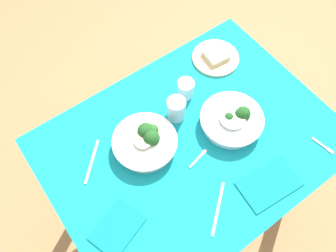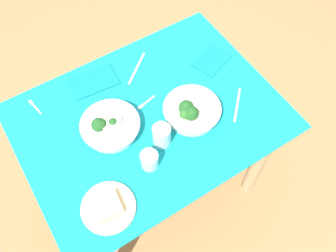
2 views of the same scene
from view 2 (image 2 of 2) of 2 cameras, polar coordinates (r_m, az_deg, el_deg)
name	(u,v)px [view 2 (image 2 of 2)]	position (r m, az deg, el deg)	size (l,w,h in m)	color
ground_plane	(155,182)	(2.26, -2.07, -8.91)	(6.00, 6.00, 0.00)	#9E7547
dining_table	(151,133)	(1.70, -2.72, -1.09)	(1.13, 0.84, 0.77)	teal
broccoli_bowl_far	(191,111)	(1.55, 3.68, 2.37)	(0.25, 0.25, 0.10)	silver
broccoli_bowl_near	(110,126)	(1.53, -9.23, -0.06)	(0.25, 0.25, 0.09)	white
bread_side_plate	(108,207)	(1.41, -9.42, -12.54)	(0.21, 0.21, 0.04)	#D6B27A
water_glass_center	(162,135)	(1.47, -1.02, -1.51)	(0.08, 0.08, 0.10)	silver
water_glass_side	(149,160)	(1.43, -2.95, -5.39)	(0.07, 0.07, 0.08)	silver
fork_by_far_bowl	(145,103)	(1.62, -3.58, 3.64)	(0.10, 0.03, 0.00)	#B7B7BC
fork_by_near_bowl	(35,107)	(1.71, -20.32, 2.90)	(0.03, 0.10, 0.00)	#B7B7BC
table_knife_left	(137,68)	(1.74, -4.95, 9.10)	(0.20, 0.01, 0.00)	#B7B7BC
table_knife_right	(237,105)	(1.64, 10.89, 3.31)	(0.18, 0.01, 0.00)	#B7B7BC
napkin_folded_upper	(212,60)	(1.78, 6.89, 10.29)	(0.17, 0.13, 0.01)	#0F777D
napkin_folded_lower	(93,82)	(1.72, -11.76, 6.90)	(0.22, 0.14, 0.01)	#0F777D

